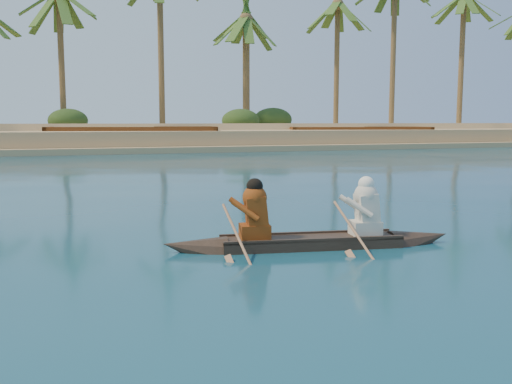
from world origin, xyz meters
name	(u,v)px	position (x,y,z in m)	size (l,w,h in m)	color
sandy_embankment	(39,136)	(0.00, 46.89, 0.53)	(150.00, 51.00, 1.50)	tan
palm_grove	(29,39)	(0.00, 35.00, 8.00)	(110.00, 14.00, 16.00)	#3C571F
shrub_cluster	(31,132)	(0.00, 31.50, 1.20)	(100.00, 6.00, 2.40)	#223B15
canoe	(311,232)	(5.50, -4.00, 0.24)	(4.56, 1.30, 1.25)	#39281F
barge_mid	(135,140)	(6.64, 27.00, 0.64)	(11.57, 5.99, 1.84)	#622F15
barge_right	(358,138)	(23.52, 27.00, 0.62)	(11.15, 5.97, 1.77)	#622F15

